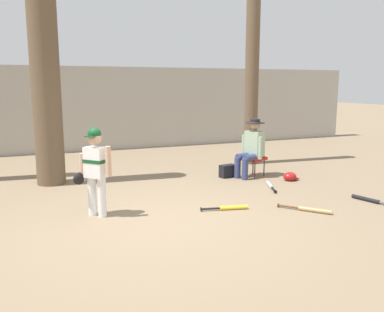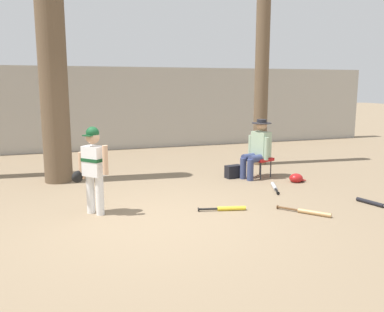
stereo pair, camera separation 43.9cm
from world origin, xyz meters
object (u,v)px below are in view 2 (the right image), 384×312
bat_aluminum_silver (275,187)px  seated_spectator (258,147)px  bat_black_composite (374,203)px  bat_yellow_trainer (228,208)px  tree_behind_spectator (263,46)px  folding_stool (261,160)px  batting_helmet_red (296,178)px  handbag_beside_stool (234,172)px  young_ballplayer (93,165)px  tree_near_player (53,70)px  bat_wood_tan (310,212)px

bat_aluminum_silver → seated_spectator: bearing=82.5°
bat_black_composite → bat_yellow_trainer: (-2.32, 0.49, 0.00)m
tree_behind_spectator → folding_stool: tree_behind_spectator is taller
seated_spectator → batting_helmet_red: size_ratio=3.75×
handbag_beside_stool → bat_black_composite: size_ratio=0.43×
tree_behind_spectator → handbag_beside_stool: 3.12m
handbag_beside_stool → bat_yellow_trainer: bearing=-116.6°
bat_black_composite → bat_yellow_trainer: size_ratio=1.08×
bat_yellow_trainer → batting_helmet_red: batting_helmet_red is taller
bat_aluminum_silver → batting_helmet_red: size_ratio=2.15×
folding_stool → handbag_beside_stool: (-0.56, 0.11, -0.23)m
tree_behind_spectator → bat_yellow_trainer: tree_behind_spectator is taller
folding_stool → seated_spectator: 0.29m
bat_aluminum_silver → handbag_beside_stool: bearing=107.7°
bat_black_composite → bat_aluminum_silver: bearing=124.2°
young_ballplayer → batting_helmet_red: size_ratio=4.08×
tree_near_player → folding_stool: (3.98, -0.94, -1.81)m
tree_near_player → bat_aluminum_silver: size_ratio=7.54×
folding_stool → bat_black_composite: folding_stool is taller
tree_behind_spectator → young_ballplayer: bearing=-147.3°
bat_wood_tan → batting_helmet_red: 2.04m
bat_aluminum_silver → folding_stool: bearing=77.4°
seated_spectator → bat_aluminum_silver: (-0.12, -0.93, -0.61)m
tree_near_player → bat_aluminum_silver: (3.76, -1.90, -2.14)m
handbag_beside_stool → bat_wood_tan: (0.08, -2.56, -0.10)m
tree_near_player → batting_helmet_red: size_ratio=16.18×
tree_near_player → bat_black_composite: bearing=-35.1°
handbag_beside_stool → bat_black_composite: bearing=-62.3°
bat_wood_tan → bat_yellow_trainer: size_ratio=0.92×
tree_behind_spectator → handbag_beside_stool: size_ratio=17.76×
young_ballplayer → bat_wood_tan: bearing=-19.1°
bat_wood_tan → handbag_beside_stool: bearing=91.7°
tree_behind_spectator → bat_wood_tan: 4.75m
young_ballplayer → bat_wood_tan: 3.28m
tree_near_player → bat_aluminum_silver: bearing=-26.8°
folding_stool → young_ballplayer: bearing=-158.2°
batting_helmet_red → bat_yellow_trainer: bearing=-148.1°
handbag_beside_stool → batting_helmet_red: size_ratio=1.06×
bat_black_composite → handbag_beside_stool: bearing=117.7°
seated_spectator → folding_stool: bearing=19.0°
tree_behind_spectator → bat_yellow_trainer: size_ratio=8.26×
bat_aluminum_silver → bat_yellow_trainer: size_ratio=0.94×
tree_behind_spectator → bat_yellow_trainer: (-2.21, -3.15, -2.74)m
bat_wood_tan → tree_near_player: bearing=135.9°
tree_behind_spectator → bat_black_composite: bearing=-88.3°
tree_behind_spectator → handbag_beside_stool: bearing=-136.3°
tree_behind_spectator → bat_black_composite: (0.11, -3.65, -2.74)m
bat_wood_tan → bat_black_composite: (1.23, 0.07, 0.00)m
batting_helmet_red → folding_stool: bearing=125.6°
folding_stool → tree_behind_spectator: bearing=62.9°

